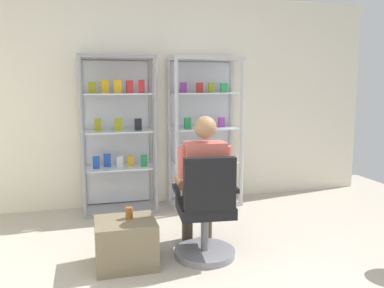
{
  "coord_description": "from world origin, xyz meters",
  "views": [
    {
      "loc": [
        -0.94,
        -2.09,
        1.56
      ],
      "look_at": [
        0.04,
        1.47,
        1.0
      ],
      "focal_mm": 36.66,
      "sensor_mm": 36.0,
      "label": 1
    }
  ],
  "objects": [
    {
      "name": "display_cabinet_right",
      "position": [
        0.55,
        2.76,
        0.96
      ],
      "size": [
        0.9,
        0.45,
        1.9
      ],
      "color": "#B7B7BC",
      "rests_on": "ground"
    },
    {
      "name": "storage_crate",
      "position": [
        -0.64,
        1.18,
        0.2
      ],
      "size": [
        0.51,
        0.45,
        0.4
      ],
      "primitive_type": "cube",
      "color": "#72664C",
      "rests_on": "ground"
    },
    {
      "name": "office_chair",
      "position": [
        0.07,
        1.12,
        0.39
      ],
      "size": [
        0.59,
        0.56,
        0.96
      ],
      "color": "slate",
      "rests_on": "ground"
    },
    {
      "name": "back_wall",
      "position": [
        0.0,
        3.0,
        1.35
      ],
      "size": [
        6.0,
        0.1,
        2.7
      ],
      "primitive_type": "cube",
      "color": "silver",
      "rests_on": "ground"
    },
    {
      "name": "tea_glass",
      "position": [
        -0.6,
        1.22,
        0.46
      ],
      "size": [
        0.06,
        0.06,
        0.1
      ],
      "primitive_type": "cylinder",
      "color": "brown",
      "rests_on": "storage_crate"
    },
    {
      "name": "seated_shopkeeper",
      "position": [
        0.09,
        1.28,
        0.71
      ],
      "size": [
        0.52,
        0.59,
        1.29
      ],
      "color": "#3F382D",
      "rests_on": "ground"
    },
    {
      "name": "display_cabinet_left",
      "position": [
        -0.55,
        2.76,
        0.97
      ],
      "size": [
        0.9,
        0.45,
        1.9
      ],
      "color": "gray",
      "rests_on": "ground"
    }
  ]
}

